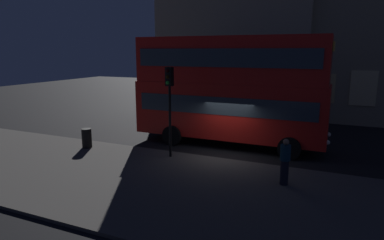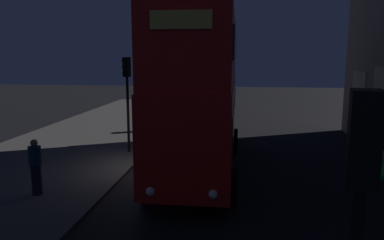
% 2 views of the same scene
% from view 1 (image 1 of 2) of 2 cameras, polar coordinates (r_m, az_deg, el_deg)
% --- Properties ---
extents(ground_plane, '(80.00, 80.00, 0.00)m').
position_cam_1_polar(ground_plane, '(16.38, 5.26, -6.25)').
color(ground_plane, black).
extents(sidewalk_slab, '(44.00, 7.60, 0.12)m').
position_cam_1_polar(sidewalk_slab, '(12.57, -1.25, -11.60)').
color(sidewalk_slab, '#423F3D').
rests_on(sidewalk_slab, ground).
extents(building_with_clock, '(12.03, 9.03, 16.07)m').
position_cam_1_polar(building_with_clock, '(30.07, 8.54, 17.29)').
color(building_with_clock, tan).
rests_on(building_with_clock, ground).
extents(double_decker_bus, '(10.17, 2.91, 5.76)m').
position_cam_1_polar(double_decker_bus, '(17.82, 6.34, 5.74)').
color(double_decker_bus, red).
rests_on(double_decker_bus, ground).
extents(traffic_light_near_kerb, '(0.35, 0.38, 4.20)m').
position_cam_1_polar(traffic_light_near_kerb, '(15.33, -3.87, 4.55)').
color(traffic_light_near_kerb, black).
rests_on(traffic_light_near_kerb, sidewalk_slab).
extents(pedestrian, '(0.38, 0.38, 1.75)m').
position_cam_1_polar(pedestrian, '(12.93, 15.55, -6.82)').
color(pedestrian, black).
rests_on(pedestrian, sidewalk_slab).
extents(litter_bin, '(0.50, 0.50, 0.99)m').
position_cam_1_polar(litter_bin, '(18.13, -17.50, -2.96)').
color(litter_bin, black).
rests_on(litter_bin, sidewalk_slab).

